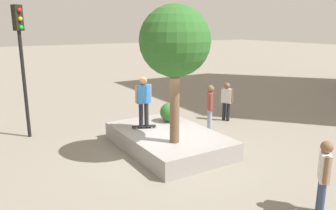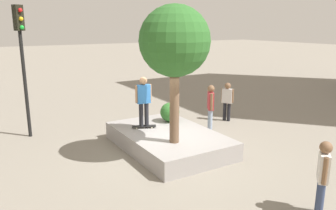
% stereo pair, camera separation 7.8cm
% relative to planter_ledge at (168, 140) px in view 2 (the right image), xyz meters
% --- Properties ---
extents(ground_plane, '(120.00, 120.00, 0.00)m').
position_rel_planter_ledge_xyz_m(ground_plane, '(-0.37, 0.18, -0.28)').
color(ground_plane, gray).
extents(planter_ledge, '(4.17, 2.71, 0.57)m').
position_rel_planter_ledge_xyz_m(planter_ledge, '(0.00, 0.00, 0.00)').
color(planter_ledge, gray).
rests_on(planter_ledge, ground).
extents(plaza_tree, '(2.01, 2.01, 3.97)m').
position_rel_planter_ledge_xyz_m(plaza_tree, '(-0.93, 0.34, 3.21)').
color(plaza_tree, brown).
rests_on(plaza_tree, planter_ledge).
extents(boxwood_shrub, '(0.69, 0.69, 0.69)m').
position_rel_planter_ledge_xyz_m(boxwood_shrub, '(0.98, -0.67, 0.63)').
color(boxwood_shrub, '#2D6628').
rests_on(boxwood_shrub, planter_ledge).
extents(skateboard, '(0.51, 0.82, 0.07)m').
position_rel_planter_ledge_xyz_m(skateboard, '(0.77, 0.48, 0.34)').
color(skateboard, black).
rests_on(skateboard, planter_ledge).
extents(skateboarder, '(0.26, 0.56, 1.67)m').
position_rel_planter_ledge_xyz_m(skateboarder, '(0.77, 0.48, 1.32)').
color(skateboarder, black).
rests_on(skateboarder, skateboard).
extents(traffic_light_corner, '(0.37, 0.36, 4.62)m').
position_rel_planter_ledge_xyz_m(traffic_light_corner, '(3.62, 3.70, 2.86)').
color(traffic_light_corner, black).
rests_on(traffic_light_corner, ground).
extents(pedestrian_crossing, '(0.51, 0.36, 1.63)m').
position_rel_planter_ledge_xyz_m(pedestrian_crossing, '(1.49, -3.80, 0.66)').
color(pedestrian_crossing, black).
rests_on(pedestrian_crossing, ground).
extents(passerby_with_bag, '(0.43, 0.46, 1.66)m').
position_rel_planter_ledge_xyz_m(passerby_with_bag, '(-5.03, -0.75, 0.67)').
color(passerby_with_bag, navy).
rests_on(passerby_with_bag, ground).
extents(bystander_watching, '(0.53, 0.42, 1.77)m').
position_rel_planter_ledge_xyz_m(bystander_watching, '(0.80, -2.37, 0.74)').
color(bystander_watching, '#8C9EB7').
rests_on(bystander_watching, ground).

